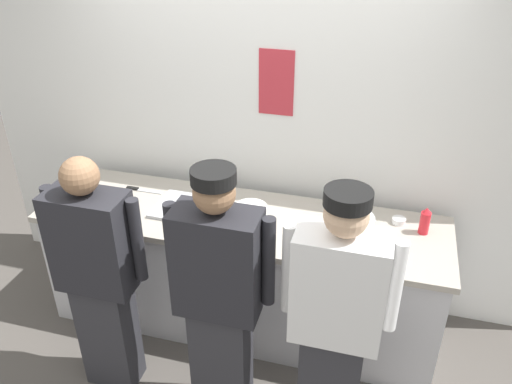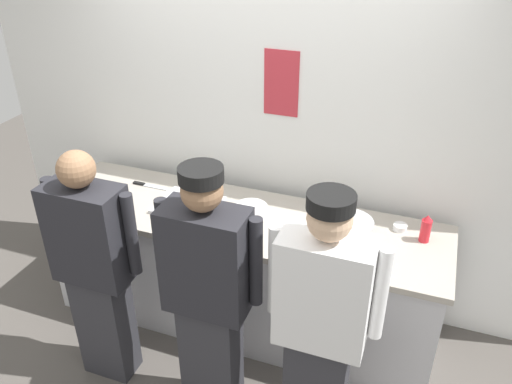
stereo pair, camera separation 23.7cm
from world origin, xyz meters
TOP-DOWN VIEW (x-y plane):
  - ground_plane at (0.00, 0.00)m, footprint 9.00×9.00m
  - wall_back at (0.00, 0.90)m, footprint 4.24×0.11m
  - prep_counter at (0.00, 0.39)m, footprint 2.70×0.75m
  - chef_near_left at (-0.64, -0.32)m, footprint 0.59×0.24m
  - chef_center at (0.10, -0.34)m, footprint 0.59×0.24m
  - chef_far_right at (0.73, -0.36)m, footprint 0.59×0.24m
  - plate_stack_front at (0.06, 0.43)m, footprint 0.22×0.22m
  - mixing_bowl_steel at (0.70, 0.43)m, footprint 0.31×0.31m
  - sheet_tray at (-0.38, 0.39)m, footprint 0.42×0.37m
  - squeeze_bottle_primary at (1.15, 0.52)m, footprint 0.06×0.06m
  - ramekin_red_sauce at (1.00, 0.60)m, footprint 0.09×0.09m
  - ramekin_yellow_sauce at (-1.03, 0.21)m, footprint 0.11×0.11m
  - chefs_knife at (-0.79, 0.54)m, footprint 0.28×0.03m

SIDE VIEW (x-z plane):
  - ground_plane at x=0.00m, z-range 0.00..0.00m
  - prep_counter at x=0.00m, z-range 0.00..0.90m
  - chef_near_left at x=-0.64m, z-range 0.04..1.63m
  - chef_far_right at x=0.73m, z-range 0.05..1.67m
  - chef_center at x=0.10m, z-range 0.05..1.68m
  - chefs_knife at x=-0.79m, z-range 0.89..0.91m
  - sheet_tray at x=-0.38m, z-range 0.90..0.92m
  - ramekin_red_sauce at x=1.00m, z-range 0.90..0.93m
  - ramekin_yellow_sauce at x=-1.03m, z-range 0.90..0.95m
  - plate_stack_front at x=0.06m, z-range 0.90..0.97m
  - mixing_bowl_steel at x=0.70m, z-range 0.90..1.00m
  - squeeze_bottle_primary at x=1.15m, z-range 0.89..1.07m
  - wall_back at x=0.00m, z-range 0.00..2.65m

